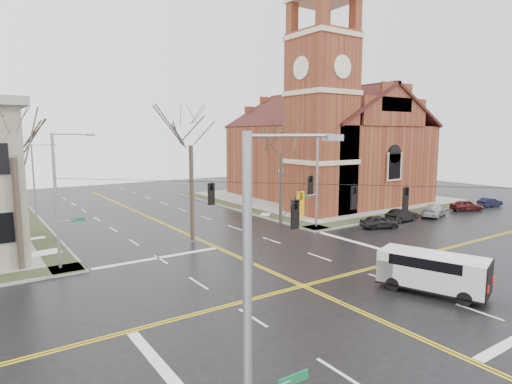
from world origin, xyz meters
TOP-DOWN VIEW (x-y plane):
  - ground at (0.00, 0.00)m, footprint 120.00×120.00m
  - sidewalks at (0.00, 0.00)m, footprint 80.00×80.00m
  - road_markings at (0.00, 0.00)m, footprint 100.00×100.00m
  - church at (24.76, 24.78)m, footprint 24.28×27.48m
  - signal_pole_ne at (11.32, 11.50)m, footprint 2.75×0.22m
  - signal_pole_nw at (-11.32, 11.50)m, footprint 2.75×0.22m
  - signal_pole_sw at (-11.32, -11.50)m, footprint 2.75×0.22m
  - span_wires at (0.00, 0.00)m, footprint 23.02×23.02m
  - traffic_signals at (-0.00, -0.67)m, footprint 8.21×8.26m
  - streetlight_north_a at (-10.65, 28.00)m, footprint 2.30×0.20m
  - streetlight_north_b at (-10.65, 48.00)m, footprint 2.30×0.20m
  - cargo_van at (5.37, -4.74)m, footprint 4.14×6.31m
  - parked_car_a at (16.46, 7.97)m, footprint 3.98×2.71m
  - parked_car_b at (20.96, 8.77)m, footprint 4.03×1.54m
  - parked_car_c at (26.27, 8.55)m, footprint 4.99×3.26m
  - parked_car_d at (32.64, 8.44)m, footprint 4.06×2.92m
  - parked_car_e at (37.84, 8.35)m, footprint 3.53×1.74m
  - tree_nw_far at (-13.65, 12.76)m, footprint 4.00×4.00m
  - tree_nw_near at (-0.78, 13.42)m, footprint 4.00×4.00m
  - tree_ne at (9.28, 14.28)m, footprint 4.00×4.00m

SIDE VIEW (x-z plane):
  - ground at x=0.00m, z-range 0.00..0.00m
  - road_markings at x=0.00m, z-range 0.00..0.01m
  - sidewalks at x=0.00m, z-range -0.01..0.16m
  - parked_car_e at x=37.84m, z-range 0.00..1.11m
  - parked_car_a at x=16.46m, z-range 0.00..1.26m
  - parked_car_d at x=32.64m, z-range 0.00..1.28m
  - parked_car_b at x=20.96m, z-range 0.00..1.31m
  - parked_car_c at x=26.27m, z-range 0.00..1.35m
  - cargo_van at x=5.37m, z-range 0.21..2.45m
  - streetlight_north_a at x=-10.65m, z-range 0.47..8.47m
  - streetlight_north_b at x=-10.65m, z-range 0.47..8.47m
  - signal_pole_ne at x=11.32m, z-range 0.45..9.45m
  - signal_pole_nw at x=-11.32m, z-range 0.45..9.45m
  - signal_pole_sw at x=-11.32m, z-range 0.45..9.45m
  - traffic_signals at x=0.00m, z-range 4.80..6.10m
  - span_wires at x=0.00m, z-range 6.18..6.22m
  - tree_ne at x=9.28m, z-range 2.38..12.94m
  - tree_nw_far at x=-13.65m, z-range 2.49..13.61m
  - church at x=24.76m, z-range -5.32..22.18m
  - tree_nw_near at x=-0.78m, z-range 2.68..14.67m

